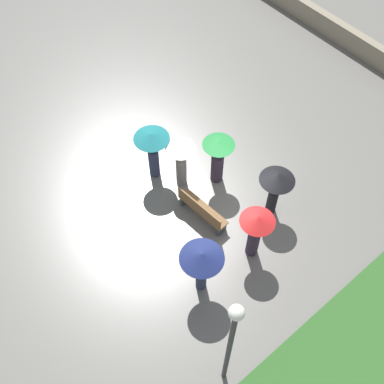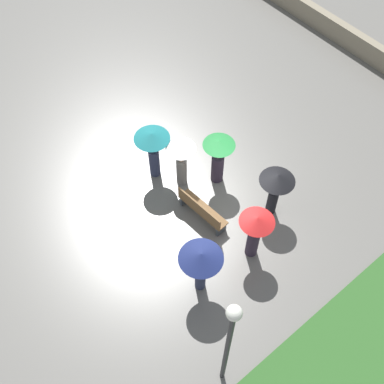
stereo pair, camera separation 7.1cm
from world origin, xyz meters
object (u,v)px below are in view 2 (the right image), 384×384
crowd_person_green (218,156)px  crowd_person_navy (201,261)px  park_bench (201,210)px  crowd_person_black (276,184)px  crowd_person_red (255,230)px  crowd_person_white (181,155)px  crowd_person_teal (153,146)px  lamp_post (229,339)px

crowd_person_green → crowd_person_navy: bearing=40.7°
crowd_person_green → park_bench: bearing=30.5°
crowd_person_navy → crowd_person_green: bearing=166.1°
crowd_person_black → crowd_person_red: 1.63m
crowd_person_white → crowd_person_teal: crowd_person_white is taller
crowd_person_teal → park_bench: bearing=7.0°
crowd_person_navy → crowd_person_red: 1.87m
crowd_person_white → park_bench: bearing=-41.5°
crowd_person_navy → crowd_person_black: bearing=133.6°
park_bench → crowd_person_teal: (2.31, 0.05, 0.93)m
lamp_post → crowd_person_white: bearing=-29.0°
crowd_person_green → lamp_post: bearing=49.0°
crowd_person_green → crowd_person_black: (-2.00, -0.48, 0.21)m
crowd_person_white → crowd_person_red: (-3.31, 0.02, -0.11)m
crowd_person_green → crowd_person_teal: 2.05m
crowd_person_navy → crowd_person_white: 3.70m
crowd_person_red → crowd_person_navy: bearing=11.0°
crowd_person_white → crowd_person_black: crowd_person_white is taller
crowd_person_green → crowd_person_navy: size_ratio=0.99×
park_bench → crowd_person_black: bearing=-126.8°
crowd_person_black → lamp_post: bearing=68.1°
crowd_person_black → crowd_person_green: bearing=-40.5°
crowd_person_teal → crowd_person_navy: bearing=-13.5°
crowd_person_green → crowd_person_teal: (1.45, 1.43, 0.21)m
crowd_person_green → crowd_person_navy: (-2.57, 2.84, 0.30)m
crowd_person_navy → crowd_person_black: (0.56, -3.32, -0.09)m
park_bench → lamp_post: lamp_post is taller
crowd_person_red → crowd_person_white: bearing=-75.6°
lamp_post → crowd_person_black: (2.82, -4.47, -1.48)m
crowd_person_teal → lamp_post: bearing=-16.3°
park_bench → crowd_person_navy: (-1.70, 1.46, 1.02)m
park_bench → lamp_post: size_ratio=0.40×
lamp_post → crowd_person_green: (4.82, -3.98, -1.69)m
park_bench → crowd_person_navy: crowd_person_navy is taller
crowd_person_black → crowd_person_teal: bearing=-25.1°
lamp_post → crowd_person_red: 4.01m
crowd_person_white → crowd_person_teal: bearing=-176.4°
park_bench → crowd_person_black: crowd_person_black is taller
crowd_person_red → crowd_person_green: bearing=-95.3°
crowd_person_green → crowd_person_teal: crowd_person_teal is taller
crowd_person_navy → crowd_person_red: (-0.12, -1.85, -0.21)m
crowd_person_white → crowd_person_green: bearing=31.2°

